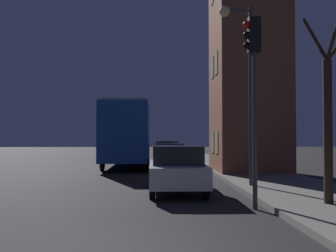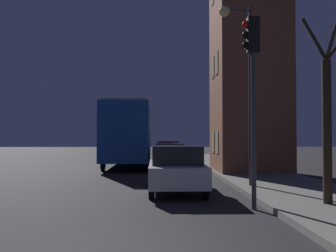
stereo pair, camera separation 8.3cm
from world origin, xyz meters
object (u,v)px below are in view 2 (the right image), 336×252
traffic_light (252,72)px  streetlamp (242,68)px  car_mid_lane (169,156)px  car_near_lane (176,168)px  bus (129,130)px  car_far_lane (167,150)px  bare_tree (327,117)px

traffic_light → streetlamp: bearing=80.7°
car_mid_lane → car_near_lane: bearing=-90.6°
bus → car_far_lane: (2.61, 6.89, -1.47)m
bare_tree → car_near_lane: size_ratio=1.13×
car_mid_lane → car_far_lane: size_ratio=0.93×
traffic_light → car_mid_lane: size_ratio=1.21×
bare_tree → car_far_lane: (-3.37, 20.83, -1.55)m
streetlamp → car_mid_lane: size_ratio=1.54×
traffic_light → car_far_lane: traffic_light is taller
streetlamp → bus: streetlamp is taller
traffic_light → bus: (-4.09, 13.85, -1.23)m
streetlamp → car_mid_lane: streetlamp is taller
bus → car_far_lane: size_ratio=2.14×
bare_tree → car_far_lane: bearing=99.2°
traffic_light → car_near_lane: 4.42m
bare_tree → bus: bearing=113.2°
bare_tree → car_mid_lane: bearing=107.6°
streetlamp → car_far_lane: (-2.04, 17.29, -3.46)m
traffic_light → bare_tree: bearing=-2.7°
bare_tree → bus: bare_tree is taller
traffic_light → car_near_lane: (-1.78, 3.04, -2.68)m
car_mid_lane → streetlamp: bearing=-73.8°
traffic_light → car_near_lane: bearing=120.3°
streetlamp → bus: bearing=114.1°
traffic_light → bus: traffic_light is taller
car_near_lane → car_far_lane: size_ratio=0.99×
streetlamp → bare_tree: streetlamp is taller
car_mid_lane → car_far_lane: 9.57m
car_near_lane → car_far_lane: (0.30, 17.70, -0.02)m
bare_tree → bus: 15.16m
traffic_light → bare_tree: 2.21m
traffic_light → bare_tree: size_ratio=1.00×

